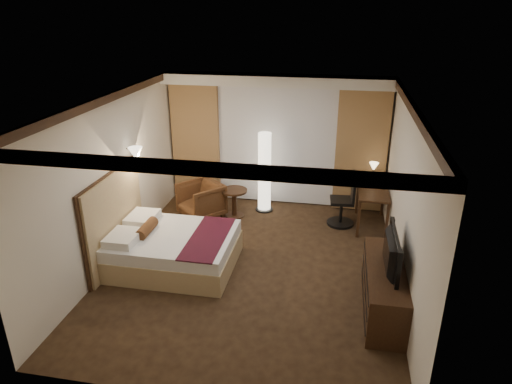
% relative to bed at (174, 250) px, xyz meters
% --- Properties ---
extents(floor, '(4.50, 5.50, 0.01)m').
position_rel_bed_xyz_m(floor, '(1.23, 0.18, -0.28)').
color(floor, black).
rests_on(floor, ground).
extents(ceiling, '(4.50, 5.50, 0.01)m').
position_rel_bed_xyz_m(ceiling, '(1.23, 0.18, 2.42)').
color(ceiling, white).
rests_on(ceiling, back_wall).
extents(back_wall, '(4.50, 0.02, 2.70)m').
position_rel_bed_xyz_m(back_wall, '(1.23, 2.93, 1.07)').
color(back_wall, beige).
rests_on(back_wall, floor).
extents(left_wall, '(0.02, 5.50, 2.70)m').
position_rel_bed_xyz_m(left_wall, '(-1.02, 0.18, 1.07)').
color(left_wall, beige).
rests_on(left_wall, floor).
extents(right_wall, '(0.02, 5.50, 2.70)m').
position_rel_bed_xyz_m(right_wall, '(3.48, 0.18, 1.07)').
color(right_wall, beige).
rests_on(right_wall, floor).
extents(crown_molding, '(4.50, 5.50, 0.12)m').
position_rel_bed_xyz_m(crown_molding, '(1.23, 0.18, 2.36)').
color(crown_molding, black).
rests_on(crown_molding, ceiling).
extents(soffit, '(4.50, 0.50, 0.20)m').
position_rel_bed_xyz_m(soffit, '(1.23, 2.68, 2.32)').
color(soffit, white).
rests_on(soffit, ceiling).
extents(curtain_sheer, '(2.48, 0.04, 2.45)m').
position_rel_bed_xyz_m(curtain_sheer, '(1.23, 2.85, 0.97)').
color(curtain_sheer, silver).
rests_on(curtain_sheer, back_wall).
extents(curtain_left_drape, '(1.00, 0.14, 2.45)m').
position_rel_bed_xyz_m(curtain_left_drape, '(-0.47, 2.79, 0.97)').
color(curtain_left_drape, '#A37C4A').
rests_on(curtain_left_drape, back_wall).
extents(curtain_right_drape, '(1.00, 0.14, 2.45)m').
position_rel_bed_xyz_m(curtain_right_drape, '(2.93, 2.79, 0.97)').
color(curtain_right_drape, '#A37C4A').
rests_on(curtain_right_drape, back_wall).
extents(wall_sconce, '(0.24, 0.24, 0.24)m').
position_rel_bed_xyz_m(wall_sconce, '(-0.86, 0.75, 1.34)').
color(wall_sconce, white).
rests_on(wall_sconce, left_wall).
extents(bed, '(1.92, 1.50, 0.56)m').
position_rel_bed_xyz_m(bed, '(0.00, 0.00, 0.00)').
color(bed, white).
rests_on(bed, floor).
extents(headboard, '(0.12, 1.80, 1.50)m').
position_rel_bed_xyz_m(headboard, '(-0.97, -0.00, 0.47)').
color(headboard, tan).
rests_on(headboard, floor).
extents(armchair, '(1.03, 1.02, 0.77)m').
position_rel_bed_xyz_m(armchair, '(-0.12, 1.86, 0.10)').
color(armchair, '#492B15').
rests_on(armchair, floor).
extents(side_table, '(0.52, 0.52, 0.57)m').
position_rel_bed_xyz_m(side_table, '(0.53, 1.99, 0.00)').
color(side_table, black).
rests_on(side_table, floor).
extents(floor_lamp, '(0.35, 0.35, 1.65)m').
position_rel_bed_xyz_m(floor_lamp, '(1.06, 2.39, 0.55)').
color(floor_lamp, white).
rests_on(floor_lamp, floor).
extents(desk, '(0.55, 1.15, 0.75)m').
position_rel_bed_xyz_m(desk, '(3.18, 2.07, 0.09)').
color(desk, black).
rests_on(desk, floor).
extents(desk_lamp, '(0.18, 0.18, 0.34)m').
position_rel_bed_xyz_m(desk_lamp, '(3.18, 2.49, 0.64)').
color(desk_lamp, '#FFD899').
rests_on(desk_lamp, desk).
extents(office_chair, '(0.55, 0.55, 1.06)m').
position_rel_bed_xyz_m(office_chair, '(2.62, 2.02, 0.25)').
color(office_chair, black).
rests_on(office_chair, floor).
extents(dresser, '(0.50, 1.73, 0.67)m').
position_rel_bed_xyz_m(dresser, '(3.23, -0.56, 0.05)').
color(dresser, black).
rests_on(dresser, floor).
extents(television, '(0.61, 1.04, 0.14)m').
position_rel_bed_xyz_m(television, '(3.20, -0.56, 0.69)').
color(television, black).
rests_on(television, dresser).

